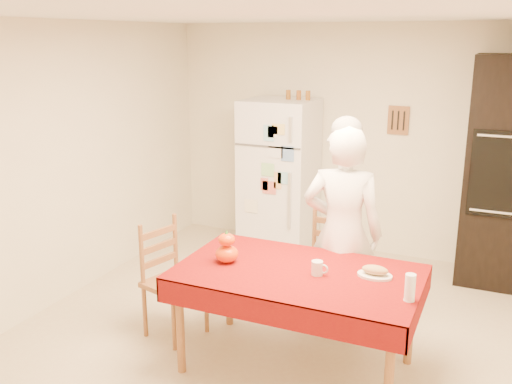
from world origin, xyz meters
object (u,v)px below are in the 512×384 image
Objects in this scene: chair_left at (169,274)px; bread_plate at (375,275)px; oven_cabinet at (505,173)px; coffee_mug at (317,268)px; dining_table at (298,280)px; wine_glass at (410,288)px; refrigerator at (279,177)px; chair_far at (330,263)px; pumpkin_lower at (227,254)px; seated_woman at (342,234)px.

chair_left is 1.66m from bread_plate.
oven_cabinet is 22.00× the size of coffee_mug.
wine_glass is (0.79, -0.15, 0.16)m from dining_table.
wine_glass is (1.81, -2.36, -0.00)m from refrigerator.
chair_left reaches higher than coffee_mug.
chair_far is 1.08m from pumpkin_lower.
pumpkin_lower is at bearing 175.62° from wine_glass.
oven_cabinet reaches higher than chair_left.
pumpkin_lower is at bearing -77.79° from refrigerator.
wine_glass is at bearing -12.76° from coffee_mug.
bread_plate is (1.05, 0.18, -0.05)m from pumpkin_lower.
coffee_mug is at bearing 3.87° from pumpkin_lower.
chair_left is 1.96m from wine_glass.
pumpkin_lower is (-0.52, -0.89, 0.32)m from chair_far.
bread_plate is at bearing 19.20° from coffee_mug.
oven_cabinet is 12.50× the size of wine_glass.
wine_glass reaches higher than pumpkin_lower.
wine_glass is at bearing -44.94° from bread_plate.
wine_glass is (1.32, -0.10, 0.02)m from pumpkin_lower.
coffee_mug is at bearing -160.80° from bread_plate.
oven_cabinet is at bearing -32.73° from chair_left.
chair_far is 1.35m from chair_left.
pumpkin_lower is (-0.68, -0.66, -0.04)m from seated_woman.
pumpkin_lower is at bearing 36.73° from seated_woman.
chair_left is at bearing 173.10° from wine_glass.
seated_woman reaches higher than refrigerator.
coffee_mug is 0.57× the size of wine_glass.
coffee_mug is 0.67m from wine_glass.
refrigerator is 9.66× the size of wine_glass.
seated_woman is (0.15, 0.61, 0.17)m from dining_table.
dining_table is 9.66× the size of wine_glass.
chair_left is 1.42m from seated_woman.
refrigerator is 2.44m from dining_table.
chair_far is (-0.01, 0.84, -0.18)m from dining_table.
pumpkin_lower is 1.33m from wine_glass.
coffee_mug reaches higher than dining_table.
pumpkin_lower is at bearing -121.37° from chair_far.
coffee_mug is at bearing -80.71° from chair_far.
refrigerator is at bearing 102.21° from pumpkin_lower.
dining_table is 0.86m from chair_far.
wine_glass is at bearing -52.47° from refrigerator.
chair_far is at bearing -131.78° from oven_cabinet.
oven_cabinet is at bearing 1.18° from refrigerator.
seated_woman is at bearing -52.50° from chair_left.
dining_table is at bearing -166.46° from bread_plate.
chair_far is 1.00× the size of chair_left.
bread_plate reaches higher than dining_table.
seated_woman is at bearing 127.19° from bread_plate.
chair_left is 3.96× the size of bread_plate.
oven_cabinet is at bearing -131.50° from seated_woman.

